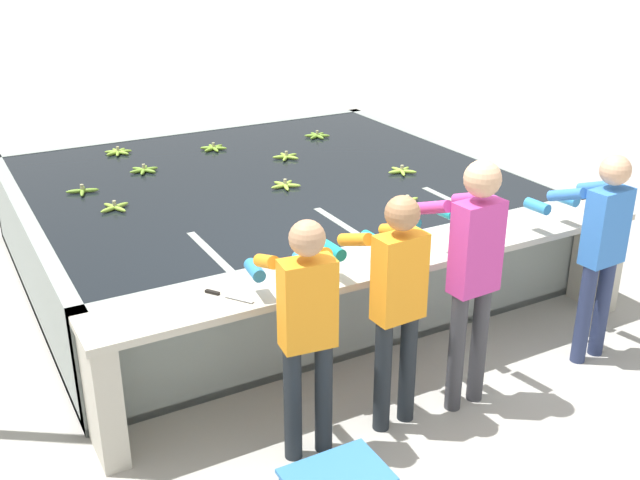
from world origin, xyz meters
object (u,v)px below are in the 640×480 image
at_px(worker_2, 472,262).
at_px(banana_bunch_floating_2, 286,157).
at_px(worker_3, 600,241).
at_px(banana_bunch_floating_0, 214,148).
at_px(banana_bunch_floating_5, 407,202).
at_px(banana_bunch_floating_1, 118,152).
at_px(knife_0, 222,295).
at_px(knife_1, 299,275).
at_px(banana_bunch_floating_8, 285,185).
at_px(banana_bunch_floating_9, 115,207).
at_px(worker_0, 305,320).
at_px(banana_bunch_floating_4, 317,136).
at_px(banana_bunch_floating_3, 144,170).
at_px(banana_bunch_floating_7, 402,171).
at_px(worker_1, 395,293).
at_px(banana_bunch_floating_6, 82,191).

relative_size(worker_2, banana_bunch_floating_2, 6.27).
relative_size(worker_3, banana_bunch_floating_0, 5.67).
distance_m(worker_2, banana_bunch_floating_5, 1.59).
height_order(banana_bunch_floating_1, banana_bunch_floating_2, same).
height_order(knife_0, knife_1, same).
bearing_deg(banana_bunch_floating_8, banana_bunch_floating_9, 173.65).
height_order(banana_bunch_floating_1, banana_bunch_floating_9, same).
bearing_deg(banana_bunch_floating_9, worker_0, -79.33).
relative_size(banana_bunch_floating_4, banana_bunch_floating_5, 1.00).
relative_size(knife_0, knife_1, 0.94).
distance_m(worker_3, banana_bunch_floating_4, 3.73).
bearing_deg(banana_bunch_floating_2, banana_bunch_floating_3, 169.50).
relative_size(banana_bunch_floating_2, banana_bunch_floating_8, 1.00).
bearing_deg(banana_bunch_floating_8, knife_0, -127.05).
distance_m(worker_2, banana_bunch_floating_2, 3.18).
height_order(worker_0, banana_bunch_floating_2, worker_0).
xyz_separation_m(worker_0, banana_bunch_floating_2, (1.43, 3.11, -0.02)).
bearing_deg(banana_bunch_floating_1, banana_bunch_floating_2, -34.44).
bearing_deg(banana_bunch_floating_5, banana_bunch_floating_7, 58.26).
bearing_deg(worker_0, banana_bunch_floating_0, 76.50).
relative_size(banana_bunch_floating_1, banana_bunch_floating_2, 1.01).
distance_m(worker_2, knife_0, 1.60).
xyz_separation_m(banana_bunch_floating_0, banana_bunch_floating_1, (-0.91, 0.33, -0.00)).
height_order(banana_bunch_floating_7, banana_bunch_floating_9, same).
bearing_deg(banana_bunch_floating_5, banana_bunch_floating_2, 99.90).
xyz_separation_m(worker_1, banana_bunch_floating_8, (0.39, 2.32, -0.04)).
bearing_deg(banana_bunch_floating_1, banana_bunch_floating_3, -85.81).
bearing_deg(banana_bunch_floating_5, banana_bunch_floating_6, 145.38).
distance_m(banana_bunch_floating_2, banana_bunch_floating_9, 2.00).
bearing_deg(banana_bunch_floating_9, banana_bunch_floating_5, -25.62).
distance_m(banana_bunch_floating_9, knife_0, 1.90).
distance_m(worker_3, banana_bunch_floating_0, 4.07).
xyz_separation_m(worker_3, banana_bunch_floating_4, (-0.29, 3.71, -0.05)).
bearing_deg(banana_bunch_floating_5, knife_0, -157.24).
height_order(worker_1, banana_bunch_floating_1, worker_1).
bearing_deg(banana_bunch_floating_8, worker_2, -86.19).
bearing_deg(banana_bunch_floating_7, worker_0, -135.19).
xyz_separation_m(worker_1, banana_bunch_floating_5, (1.10, 1.43, -0.04)).
bearing_deg(banana_bunch_floating_7, banana_bunch_floating_8, 172.34).
xyz_separation_m(worker_2, banana_bunch_floating_1, (-1.18, 4.15, -0.15)).
xyz_separation_m(banana_bunch_floating_5, banana_bunch_floating_9, (-2.19, 1.05, 0.00)).
bearing_deg(banana_bunch_floating_1, banana_bunch_floating_5, -57.04).
bearing_deg(banana_bunch_floating_1, worker_0, -89.88).
relative_size(banana_bunch_floating_6, knife_1, 0.86).
bearing_deg(banana_bunch_floating_6, banana_bunch_floating_1, 60.72).
xyz_separation_m(banana_bunch_floating_4, knife_1, (-1.82, -3.07, -0.01)).
xyz_separation_m(worker_3, banana_bunch_floating_6, (-2.98, 3.07, -0.05)).
bearing_deg(banana_bunch_floating_2, banana_bunch_floating_6, -177.81).
distance_m(banana_bunch_floating_5, banana_bunch_floating_6, 2.83).
distance_m(worker_1, knife_0, 1.09).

